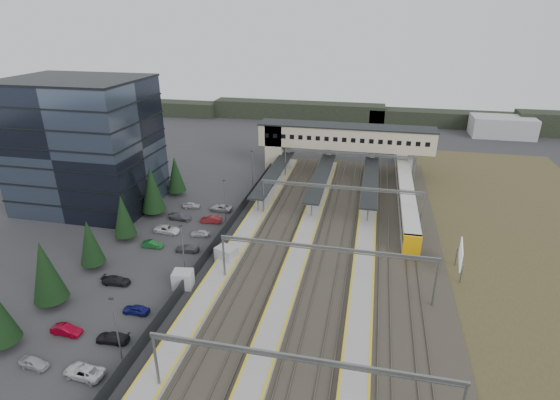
% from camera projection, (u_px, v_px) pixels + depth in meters
% --- Properties ---
extents(ground, '(220.00, 220.00, 0.00)m').
position_uv_depth(ground, '(254.00, 254.00, 68.53)').
color(ground, '#2B2B2D').
rests_on(ground, ground).
extents(office_building, '(24.30, 18.30, 24.30)m').
position_uv_depth(office_building, '(84.00, 145.00, 81.57)').
color(office_building, '#3B475B').
rests_on(office_building, ground).
extents(conifer_row, '(4.42, 49.82, 9.50)m').
position_uv_depth(conifer_row, '(109.00, 224.00, 67.48)').
color(conifer_row, black).
rests_on(conifer_row, ground).
extents(car_park, '(10.57, 44.67, 1.28)m').
position_uv_depth(car_park, '(160.00, 257.00, 66.37)').
color(car_park, '#9E9EA2').
rests_on(car_park, ground).
extents(lampposts, '(0.50, 53.25, 8.07)m').
position_uv_depth(lampposts, '(207.00, 221.00, 69.52)').
color(lampposts, slate).
rests_on(lampposts, ground).
extents(fence, '(0.08, 90.00, 2.00)m').
position_uv_depth(fence, '(225.00, 230.00, 73.91)').
color(fence, '#26282B').
rests_on(fence, ground).
extents(relay_cabin_near, '(3.58, 3.11, 2.50)m').
position_uv_depth(relay_cabin_near, '(226.00, 255.00, 65.79)').
color(relay_cabin_near, '#A1A3A6').
rests_on(relay_cabin_near, ground).
extents(relay_cabin_far, '(2.94, 2.57, 2.43)m').
position_uv_depth(relay_cabin_far, '(183.00, 279.00, 59.82)').
color(relay_cabin_far, '#A1A3A6').
rests_on(relay_cabin_far, ground).
extents(rail_corridor, '(34.00, 90.00, 0.92)m').
position_uv_depth(rail_corridor, '(317.00, 243.00, 71.08)').
color(rail_corridor, '#322D25').
rests_on(rail_corridor, ground).
extents(canopies, '(23.10, 30.00, 3.28)m').
position_uv_depth(canopies, '(321.00, 176.00, 89.86)').
color(canopies, black).
rests_on(canopies, ground).
extents(footbridge, '(40.40, 6.40, 11.20)m').
position_uv_depth(footbridge, '(333.00, 139.00, 101.61)').
color(footbridge, '#BCB18E').
rests_on(footbridge, ground).
extents(gantries, '(28.40, 62.28, 7.17)m').
position_uv_depth(gantries, '(334.00, 218.00, 66.51)').
color(gantries, slate).
rests_on(gantries, ground).
extents(train, '(2.76, 57.64, 3.47)m').
position_uv_depth(train, '(404.00, 182.00, 92.24)').
color(train, silver).
rests_on(train, ground).
extents(billboard, '(0.90, 5.61, 4.73)m').
position_uv_depth(billboard, '(461.00, 255.00, 62.00)').
color(billboard, slate).
rests_on(billboard, ground).
extents(scrub_east, '(34.00, 120.00, 0.06)m').
position_uv_depth(scrub_east, '(558.00, 270.00, 64.18)').
color(scrub_east, '#443D24').
rests_on(scrub_east, ground).
extents(treeline_far, '(170.00, 19.00, 7.00)m').
position_uv_depth(treeline_far, '(396.00, 117.00, 145.55)').
color(treeline_far, black).
rests_on(treeline_far, ground).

